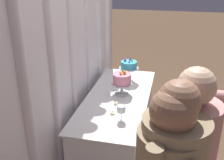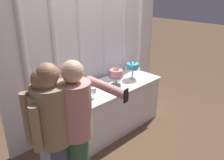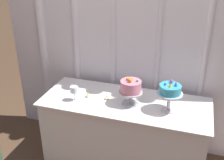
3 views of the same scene
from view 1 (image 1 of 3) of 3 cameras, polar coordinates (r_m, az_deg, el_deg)
The scene contains 8 objects.
ground_plane at distance 3.32m, azimuth 2.88°, elevation -15.59°, with size 24.00×24.00×0.00m, color brown.
draped_curtain at distance 2.78m, azimuth -7.45°, elevation 11.03°, with size 3.05×0.19×2.74m.
cake_table at distance 3.12m, azimuth 1.18°, elevation -9.83°, with size 1.68×0.68×0.76m.
cake_display_nearleft at distance 2.91m, azimuth 2.15°, elevation 0.02°, with size 0.23×0.23×0.29m.
cake_display_nearright at distance 3.23m, azimuth 3.65°, elevation 2.98°, with size 0.24×0.24×0.31m.
wine_glass at distance 2.43m, azimuth 2.01°, elevation -6.33°, with size 0.08×0.08×0.15m.
tealight_far_left at distance 2.59m, azimuth 0.06°, elevation -7.11°, with size 0.05×0.05×0.04m.
tealight_near_left at distance 2.76m, azimuth 0.82°, elevation -5.02°, with size 0.04×0.04×0.04m.
Camera 1 is at (-2.57, -0.43, 2.07)m, focal length 42.51 mm.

